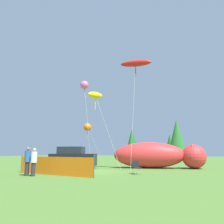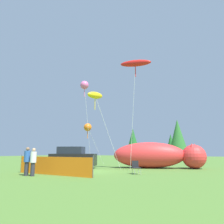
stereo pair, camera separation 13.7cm
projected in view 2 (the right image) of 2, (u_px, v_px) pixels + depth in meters
ground_plane at (91, 171)px, 17.06m from camera, size 120.00×120.00×0.00m
parked_car at (73, 158)px, 20.41m from camera, size 4.53×3.30×1.98m
folding_chair at (136, 166)px, 15.07m from camera, size 0.73×0.73×0.90m
inflatable_cat at (157, 156)px, 20.36m from camera, size 8.38×4.90×2.40m
safety_fence at (53, 166)px, 14.54m from camera, size 6.62×0.19×1.30m
spectator_in_grey_shirt at (33, 161)px, 13.92m from camera, size 0.38×0.38×1.76m
spectator_in_yellow_shirt at (27, 160)px, 14.17m from camera, size 0.40×0.40×1.81m
kite_pink_octopus at (84, 85)px, 23.51m from camera, size 0.93×1.28×9.04m
kite_red_lizard at (135, 64)px, 19.84m from camera, size 3.05×0.94×9.92m
kite_orange_flower at (88, 127)px, 25.34m from camera, size 1.33×2.60×4.77m
kite_yellow_hero at (95, 96)px, 19.21m from camera, size 1.92×2.84×6.81m
horizon_tree_east at (178, 135)px, 42.39m from camera, size 3.25×3.25×7.75m
horizon_tree_west at (133, 140)px, 57.65m from camera, size 3.16×3.16×7.55m
horizon_tree_mid at (171, 143)px, 48.95m from camera, size 2.27×2.27×5.42m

